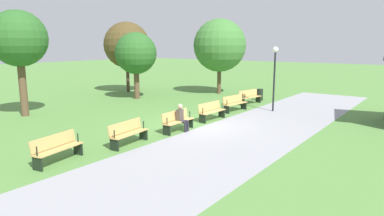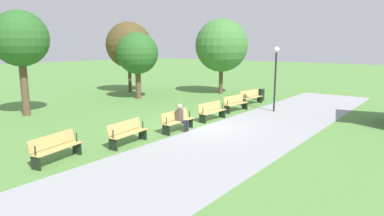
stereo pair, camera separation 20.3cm
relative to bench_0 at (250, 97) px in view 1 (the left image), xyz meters
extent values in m
plane|color=#54843D|center=(6.80, 0.71, -0.47)|extent=(120.00, 120.00, 0.00)
cube|color=#939399|center=(6.80, 3.34, -0.47)|extent=(28.38, 4.66, 0.01)
cube|color=tan|center=(0.01, 0.07, -0.03)|extent=(1.85, 0.77, 0.04)
cube|color=tan|center=(-0.02, -0.13, 0.22)|extent=(1.79, 0.44, 0.40)
cube|color=black|center=(-0.81, 0.22, -0.26)|extent=(0.13, 0.38, 0.43)
cylinder|color=black|center=(-0.81, 0.24, 0.14)|extent=(0.05, 0.05, 0.30)
cube|color=black|center=(0.84, -0.09, -0.26)|extent=(0.13, 0.38, 0.43)
cylinder|color=black|center=(0.84, -0.07, 0.14)|extent=(0.05, 0.05, 0.30)
cube|color=tan|center=(2.71, 0.48, -0.03)|extent=(1.84, 0.64, 0.04)
cube|color=tan|center=(2.69, 0.28, 0.22)|extent=(1.80, 0.31, 0.40)
cube|color=black|center=(1.88, 0.57, -0.26)|extent=(0.10, 0.38, 0.43)
cylinder|color=black|center=(1.88, 0.59, 0.14)|extent=(0.05, 0.05, 0.30)
cube|color=black|center=(3.55, 0.38, -0.26)|extent=(0.10, 0.38, 0.43)
cylinder|color=black|center=(3.55, 0.40, 0.14)|extent=(0.05, 0.05, 0.30)
cube|color=tan|center=(5.43, 0.68, -0.03)|extent=(1.81, 0.51, 0.04)
cube|color=tan|center=(5.43, 0.48, 0.22)|extent=(1.80, 0.17, 0.40)
cube|color=black|center=(4.60, 0.71, -0.26)|extent=(0.07, 0.38, 0.43)
cylinder|color=black|center=(4.60, 0.73, 0.14)|extent=(0.05, 0.05, 0.30)
cube|color=black|center=(6.27, 0.65, -0.26)|extent=(0.07, 0.38, 0.43)
cylinder|color=black|center=(6.27, 0.67, 0.14)|extent=(0.05, 0.05, 0.30)
cube|color=tan|center=(8.16, 0.68, -0.03)|extent=(1.81, 0.51, 0.04)
cube|color=tan|center=(8.17, 0.48, 0.22)|extent=(1.80, 0.17, 0.40)
cube|color=black|center=(7.33, 0.65, -0.26)|extent=(0.07, 0.38, 0.43)
cylinder|color=black|center=(7.32, 0.67, 0.14)|extent=(0.05, 0.05, 0.30)
cube|color=black|center=(9.00, 0.71, -0.26)|extent=(0.07, 0.38, 0.43)
cylinder|color=black|center=(9.00, 0.73, 0.14)|extent=(0.05, 0.05, 0.30)
cube|color=tan|center=(10.89, 0.48, -0.03)|extent=(1.84, 0.64, 0.04)
cube|color=tan|center=(10.91, 0.28, 0.22)|extent=(1.80, 0.31, 0.40)
cube|color=black|center=(10.05, 0.38, -0.26)|extent=(0.10, 0.38, 0.43)
cylinder|color=black|center=(10.05, 0.40, 0.14)|extent=(0.05, 0.05, 0.30)
cube|color=black|center=(11.72, 0.57, -0.26)|extent=(0.10, 0.38, 0.43)
cylinder|color=black|center=(11.72, 0.59, 0.14)|extent=(0.05, 0.05, 0.30)
cube|color=tan|center=(13.59, 0.07, -0.03)|extent=(1.85, 0.77, 0.04)
cube|color=tan|center=(13.62, -0.13, 0.22)|extent=(1.79, 0.44, 0.40)
cube|color=black|center=(12.76, -0.09, -0.26)|extent=(0.13, 0.38, 0.43)
cylinder|color=black|center=(12.76, -0.07, 0.14)|extent=(0.05, 0.05, 0.30)
cube|color=black|center=(14.41, 0.22, -0.26)|extent=(0.13, 0.38, 0.43)
cylinder|color=black|center=(14.41, 0.24, 0.14)|extent=(0.05, 0.05, 0.30)
cube|color=#4C4238|center=(8.05, 0.66, 0.23)|extent=(0.33, 0.21, 0.50)
sphere|color=tan|center=(8.05, 0.68, 0.62)|extent=(0.22, 0.22, 0.22)
cylinder|color=#23232D|center=(7.95, 0.83, -0.04)|extent=(0.14, 0.36, 0.13)
cylinder|color=#23232D|center=(7.94, 1.01, -0.26)|extent=(0.11, 0.11, 0.43)
cylinder|color=#23232D|center=(8.13, 0.84, -0.04)|extent=(0.14, 0.36, 0.13)
cylinder|color=#23232D|center=(8.12, 1.02, -0.26)|extent=(0.11, 0.11, 0.43)
cylinder|color=brown|center=(2.73, -7.37, 0.64)|extent=(0.37, 0.37, 2.23)
sphere|color=#285B23|center=(2.73, -7.37, 2.69)|extent=(2.87, 2.87, 2.87)
cylinder|color=brown|center=(-2.87, -4.08, 0.72)|extent=(0.31, 0.31, 2.39)
sphere|color=#3D7533|center=(-2.87, -4.08, 3.21)|extent=(3.99, 3.99, 3.99)
cylinder|color=#4C3828|center=(0.68, -10.43, 0.80)|extent=(0.26, 0.26, 2.56)
sphere|color=#4C3D1E|center=(0.68, -10.43, 3.25)|extent=(3.58, 3.58, 3.58)
cylinder|color=brown|center=(10.44, -7.97, 1.08)|extent=(0.39, 0.39, 3.12)
sphere|color=#285B23|center=(10.44, -7.97, 3.58)|extent=(2.89, 2.89, 2.89)
cylinder|color=black|center=(1.36, 2.17, 1.20)|extent=(0.10, 0.10, 3.34)
sphere|color=white|center=(1.36, 2.17, 3.01)|extent=(0.32, 0.32, 0.32)
cylinder|color=black|center=(-1.67, -0.07, -0.08)|extent=(0.41, 0.41, 0.78)
camera|label=1|loc=(19.50, 9.72, 3.27)|focal=31.79mm
camera|label=2|loc=(19.38, 9.88, 3.27)|focal=31.79mm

